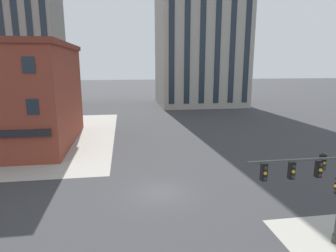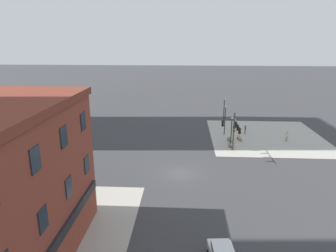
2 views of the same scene
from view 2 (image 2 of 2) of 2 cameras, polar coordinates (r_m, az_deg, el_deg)
ground_plane at (r=38.39m, az=2.34°, el=-8.95°), size 320.00×320.00×0.00m
sidewalk_corner_slab at (r=55.13m, az=17.92°, el=-1.84°), size 20.00×19.00×0.02m
traffic_signal_main at (r=44.83m, az=12.32°, el=-0.58°), size 5.61×2.09×5.77m
bollard_sphere_curb_a at (r=48.15m, az=11.72°, el=-3.48°), size 0.77×0.77×0.77m
bollard_sphere_curb_b at (r=49.48m, az=11.90°, el=-2.95°), size 0.77×0.77×0.77m
bollard_sphere_curb_c at (r=50.94m, az=11.50°, el=-2.37°), size 0.77×0.77×0.77m
bench_near_signal at (r=51.87m, az=13.30°, el=-2.22°), size 1.82×0.57×0.49m
pedestrian_near_bench at (r=53.33m, az=21.51°, el=-1.70°), size 0.27×0.54×1.69m
pedestrian_at_curb at (r=57.36m, az=12.23°, el=0.26°), size 0.52×0.30×1.66m
pedestrian_walking_east at (r=55.07m, az=14.35°, el=-0.51°), size 0.53×0.29×1.71m
street_lamp_corner_near at (r=47.21m, az=11.87°, el=-0.41°), size 0.36×0.36×4.90m
street_lamp_mid_sidewalk at (r=53.31m, az=10.70°, el=1.75°), size 0.36×0.36×5.22m
street_lamp_corner_far at (r=58.69m, az=10.51°, el=3.24°), size 0.36×0.36×5.52m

